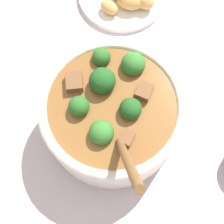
# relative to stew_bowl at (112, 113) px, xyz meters

# --- Properties ---
(ground_plane) EXTENTS (4.00, 4.00, 0.00)m
(ground_plane) POSITION_rel_stew_bowl_xyz_m (-0.00, -0.00, -0.06)
(ground_plane) COLOR silver
(stew_bowl) EXTENTS (0.24, 0.24, 0.25)m
(stew_bowl) POSITION_rel_stew_bowl_xyz_m (0.00, 0.00, 0.00)
(stew_bowl) COLOR white
(stew_bowl) RESTS_ON ground_plane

